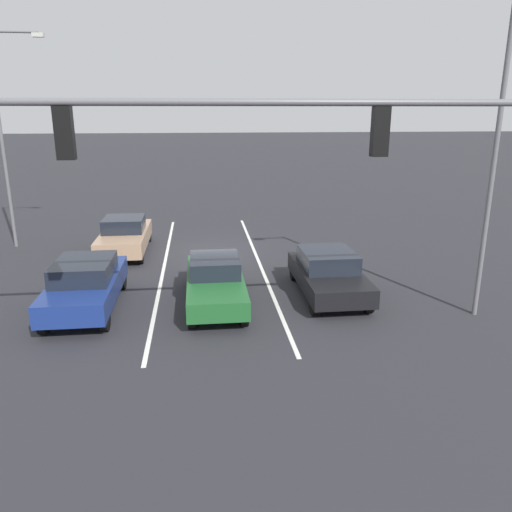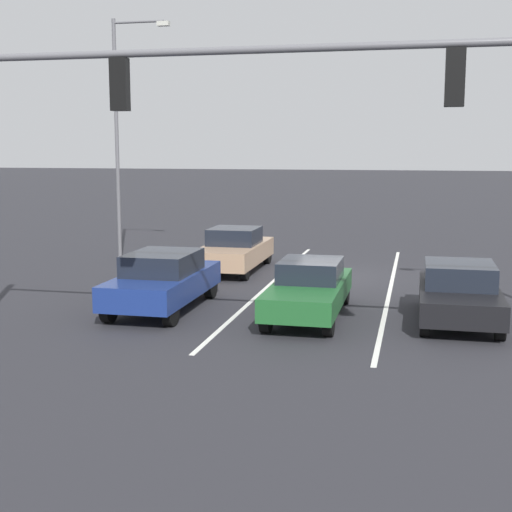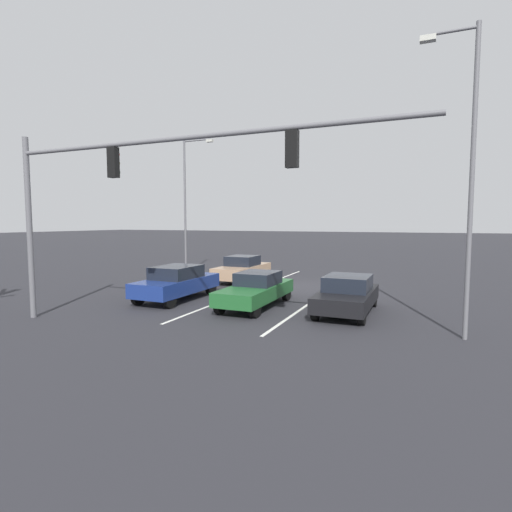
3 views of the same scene
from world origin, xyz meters
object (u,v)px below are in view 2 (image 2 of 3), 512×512
Objects in this scene: car_black_leftlane_front at (459,292)px; traffic_signal_gantry at (138,116)px; car_navy_rightlane_front at (163,280)px; street_lamp_right_shoulder at (122,124)px; car_tan_rightlane_second at (235,250)px; car_darkgreen_midlane_front at (309,288)px.

traffic_signal_gantry reaches higher than car_black_leftlane_front.
car_navy_rightlane_front is 0.34× the size of traffic_signal_gantry.
car_tan_rightlane_second is at bearing 161.79° from street_lamp_right_shoulder.
car_black_leftlane_front is at bearing 140.79° from car_tan_rightlane_second.
car_navy_rightlane_front is 0.99× the size of car_tan_rightlane_second.
car_black_leftlane_front is 9.04m from traffic_signal_gantry.
street_lamp_right_shoulder reaches higher than car_tan_rightlane_second.
car_black_leftlane_front is 3.67m from car_darkgreen_midlane_front.
car_darkgreen_midlane_front is 1.03× the size of car_navy_rightlane_front.
car_navy_rightlane_front is 6.27m from car_tan_rightlane_second.
car_black_leftlane_front is 0.91× the size of car_darkgreen_midlane_front.
traffic_signal_gantry is (6.12, 5.26, 4.06)m from car_black_leftlane_front.
car_darkgreen_midlane_front is (3.65, 0.33, -0.00)m from car_black_leftlane_front.
car_tan_rightlane_second is (3.56, -6.21, 0.01)m from car_darkgreen_midlane_front.
car_tan_rightlane_second is 11.91m from traffic_signal_gantry.
street_lamp_right_shoulder reaches higher than traffic_signal_gantry.
car_darkgreen_midlane_front is at bearing -116.55° from traffic_signal_gantry.
car_navy_rightlane_front reaches higher than car_darkgreen_midlane_front.
car_tan_rightlane_second is at bearing -84.40° from traffic_signal_gantry.
car_black_leftlane_front is at bearing -139.29° from traffic_signal_gantry.
car_navy_rightlane_front is at bearing 119.43° from street_lamp_right_shoulder.
car_navy_rightlane_front is 6.46m from traffic_signal_gantry.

